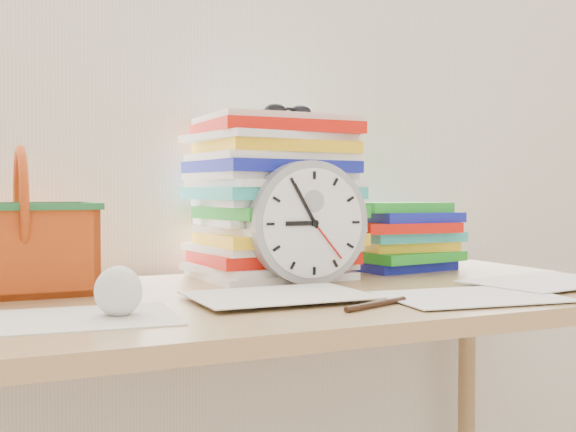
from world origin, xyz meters
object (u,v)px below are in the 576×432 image
book_stack (401,236)px  desk (288,332)px  basket (21,221)px  paper_stack (273,197)px  clock (308,223)px

book_stack → desk: bearing=-151.1°
book_stack → basket: (-0.83, -0.03, 0.05)m
paper_stack → book_stack: size_ratio=1.29×
paper_stack → basket: paper_stack is taller
paper_stack → basket: bearing=-175.3°
paper_stack → basket: size_ratio=1.32×
book_stack → basket: bearing=-177.9°
clock → book_stack: bearing=23.4°
clock → desk: bearing=-134.7°
clock → basket: size_ratio=0.94×
desk → basket: size_ratio=5.42×
paper_stack → basket: (-0.51, -0.04, -0.04)m
desk → basket: basket is taller
desk → book_stack: (0.39, 0.21, 0.15)m
paper_stack → book_stack: (0.32, -0.01, -0.09)m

